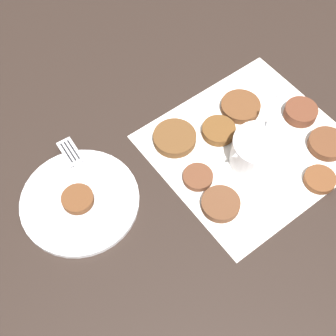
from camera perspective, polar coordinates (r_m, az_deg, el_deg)
ground_plane at (r=0.92m, az=8.44°, el=2.99°), size 4.00×4.00×0.00m
napkin at (r=0.92m, az=9.93°, el=2.62°), size 0.40×0.38×0.00m
sauce_bowl at (r=0.88m, az=10.78°, el=1.88°), size 0.11×0.10×0.11m
fritter_0 at (r=0.92m, az=6.19°, el=4.56°), size 0.07×0.07×0.02m
fritter_1 at (r=0.95m, az=18.84°, el=2.82°), size 0.07×0.07×0.02m
fritter_2 at (r=0.97m, az=8.83°, el=7.42°), size 0.08×0.08×0.01m
fritter_3 at (r=0.86m, az=3.66°, el=-1.11°), size 0.06×0.06×0.01m
fritter_4 at (r=0.98m, az=15.78°, el=6.70°), size 0.07×0.07×0.02m
fritter_5 at (r=0.90m, az=18.02°, el=-1.33°), size 0.06×0.06×0.01m
fritter_6 at (r=0.91m, az=0.81°, el=3.68°), size 0.08×0.08×0.02m
fritter_7 at (r=0.84m, az=6.43°, el=-4.37°), size 0.07×0.07×0.02m
serving_plate at (r=0.86m, az=-10.72°, el=-3.87°), size 0.21×0.21×0.02m
fritter_on_plate at (r=0.84m, az=-10.96°, el=-3.73°), size 0.06×0.06×0.01m
fork at (r=0.88m, az=-10.92°, el=0.48°), size 0.04×0.16×0.00m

